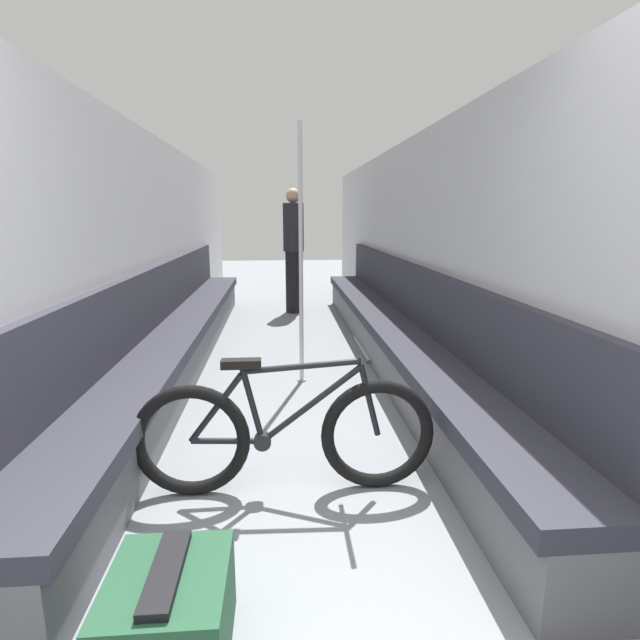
{
  "coord_description": "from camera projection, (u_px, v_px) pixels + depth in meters",
  "views": [
    {
      "loc": [
        -0.06,
        -1.02,
        1.45
      ],
      "look_at": [
        0.25,
        2.79,
        0.63
      ],
      "focal_mm": 28.0,
      "sensor_mm": 36.0,
      "label": 1
    }
  ],
  "objects": [
    {
      "name": "wall_right",
      "position": [
        415.0,
        250.0,
        5.01
      ],
      "size": [
        0.1,
        11.07,
        2.19
      ],
      "primitive_type": "cube",
      "color": "#B2B2B7",
      "rests_on": "ground"
    },
    {
      "name": "bench_seat_row_right",
      "position": [
        392.0,
        331.0,
        4.94
      ],
      "size": [
        0.49,
        6.73,
        0.97
      ],
      "color": "#5B5B60",
      "rests_on": "ground"
    },
    {
      "name": "grab_pole_near",
      "position": [
        301.0,
        261.0,
        4.19
      ],
      "size": [
        0.08,
        0.08,
        2.17
      ],
      "color": "gray",
      "rests_on": "ground"
    },
    {
      "name": "bench_seat_row_left",
      "position": [
        179.0,
        335.0,
        4.78
      ],
      "size": [
        0.49,
        6.73,
        0.97
      ],
      "color": "#5B5B60",
      "rests_on": "ground"
    },
    {
      "name": "bicycle",
      "position": [
        285.0,
        434.0,
        2.6
      ],
      "size": [
        1.58,
        0.46,
        0.78
      ],
      "rotation": [
        0.0,
        0.0,
        -0.23
      ],
      "color": "black",
      "rests_on": "ground"
    },
    {
      "name": "luggage_bag",
      "position": [
        169.0,
        616.0,
        1.63
      ],
      "size": [
        0.39,
        0.45,
        0.34
      ],
      "color": "#1E472D",
      "rests_on": "ground"
    },
    {
      "name": "wall_left",
      "position": [
        151.0,
        251.0,
        4.8
      ],
      "size": [
        0.1,
        11.07,
        2.19
      ],
      "primitive_type": "cube",
      "color": "#B2B2B7",
      "rests_on": "ground"
    },
    {
      "name": "passenger_standing",
      "position": [
        294.0,
        249.0,
        7.32
      ],
      "size": [
        0.3,
        0.3,
        1.81
      ],
      "rotation": [
        0.0,
        0.0,
        1.63
      ],
      "color": "black",
      "rests_on": "ground"
    }
  ]
}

